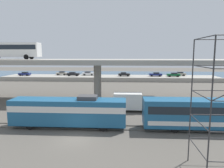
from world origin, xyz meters
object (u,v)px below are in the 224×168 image
parked_car_4 (73,74)px  parked_car_3 (62,73)px  parked_car_0 (180,74)px  parked_car_5 (156,74)px  parked_car_1 (88,73)px  parked_car_7 (174,75)px  parked_car_2 (25,74)px  transit_bus_on_overpass (11,49)px  service_truck_west (133,102)px  parked_car_6 (124,74)px  train_locomotive (63,110)px

parked_car_4 → parked_car_3: bearing=151.9°
parked_car_0 → parked_car_5: same height
parked_car_1 → parked_car_3: (-10.35, 0.33, -0.00)m
parked_car_5 → parked_car_3: bearing=-4.2°
parked_car_0 → parked_car_5: 9.51m
parked_car_5 → parked_car_7: same height
parked_car_0 → parked_car_7: bearing=49.2°
parked_car_1 → parked_car_3: size_ratio=1.14×
parked_car_3 → parked_car_4: same height
parked_car_2 → transit_bus_on_overpass: bearing=112.4°
service_truck_west → parked_car_6: 42.57m
parked_car_3 → parked_car_5: same height
service_truck_west → parked_car_3: size_ratio=1.70×
parked_car_0 → train_locomotive: bearing=62.2°
parked_car_0 → parked_car_1: size_ratio=0.99×
train_locomotive → service_truck_west: 12.42m
service_truck_west → parked_car_7: bearing=69.1°
transit_bus_on_overpass → parked_car_1: size_ratio=2.62×
parked_car_0 → parked_car_2: size_ratio=1.08×
parked_car_1 → parked_car_5: (25.00, -2.29, -0.00)m
service_truck_west → parked_car_0: size_ratio=1.51×
parked_car_3 → parked_car_7: same height
parked_car_0 → parked_car_3: (-44.50, 0.04, -0.00)m
train_locomotive → parked_car_7: train_locomotive is taller
transit_bus_on_overpass → train_locomotive: bearing=-47.2°
parked_car_0 → parked_car_4: same height
parked_car_1 → parked_car_6: same height
parked_car_3 → parked_car_6: same height
parked_car_2 → parked_car_4: 18.12m
parked_car_2 → parked_car_7: 54.58m
parked_car_5 → parked_car_7: 6.24m
train_locomotive → parked_car_5: (19.03, 50.80, 0.04)m
parked_car_1 → parked_car_2: 23.58m
service_truck_west → parked_car_4: bearing=115.8°
train_locomotive → parked_car_3: (-16.31, 53.42, 0.04)m
parked_car_4 → parked_car_2: bearing=-178.2°
parked_car_0 → parked_car_4: 39.53m
parked_car_4 → parked_car_6: same height
parked_car_2 → parked_car_3: 13.46m
parked_car_5 → parked_car_6: 11.40m
train_locomotive → parked_car_4: train_locomotive is taller
parked_car_3 → parked_car_6: 24.09m
train_locomotive → transit_bus_on_overpass: size_ratio=1.31×
transit_bus_on_overpass → parked_car_2: transit_bus_on_overpass is taller
train_locomotive → parked_car_7: (25.21, 49.94, 0.04)m
train_locomotive → service_truck_west: bearing=-138.6°
train_locomotive → parked_car_2: bearing=-59.7°
service_truck_west → parked_car_1: service_truck_west is taller
parked_car_1 → parked_car_6: size_ratio=1.08×
parked_car_5 → parked_car_0: bearing=-164.2°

